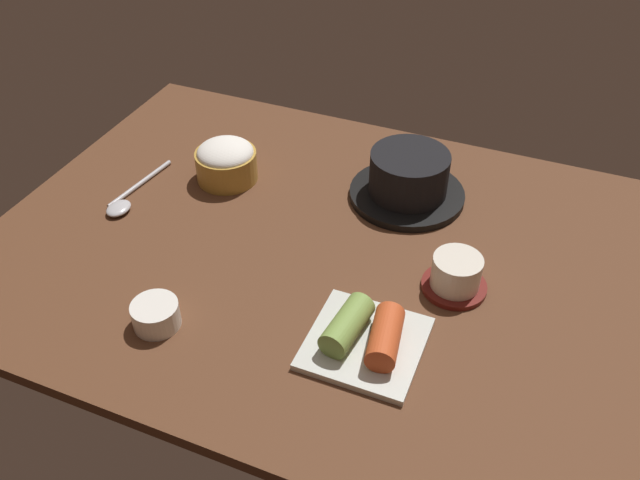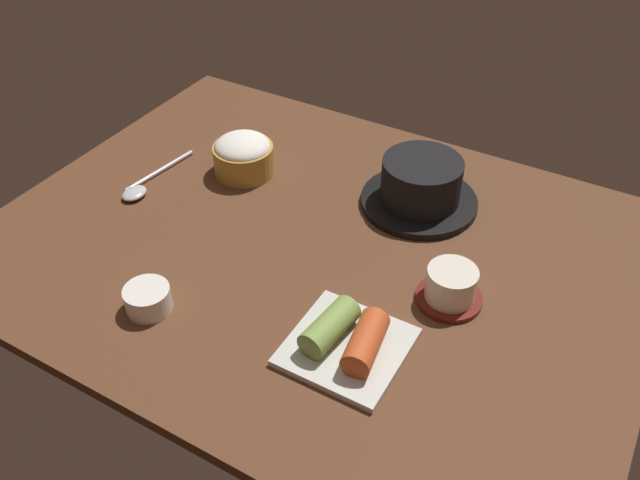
{
  "view_description": "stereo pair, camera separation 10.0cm",
  "coord_description": "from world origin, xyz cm",
  "px_view_note": "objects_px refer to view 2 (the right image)",
  "views": [
    {
      "loc": [
        31.35,
        -73.13,
        69.5
      ],
      "look_at": [
        2.0,
        -2.0,
        5.0
      ],
      "focal_mm": 37.61,
      "sensor_mm": 36.0,
      "label": 1
    },
    {
      "loc": [
        40.35,
        -68.71,
        69.5
      ],
      "look_at": [
        2.0,
        -2.0,
        5.0
      ],
      "focal_mm": 37.61,
      "sensor_mm": 36.0,
      "label": 2
    }
  ],
  "objects_px": {
    "kimchi_plate": "(347,340)",
    "spoon": "(143,186)",
    "stone_pot": "(421,185)",
    "tea_cup_with_saucer": "(451,286)",
    "side_bowl_near": "(148,298)",
    "rice_bowl": "(243,155)"
  },
  "relations": [
    {
      "from": "stone_pot",
      "to": "tea_cup_with_saucer",
      "type": "height_order",
      "value": "stone_pot"
    },
    {
      "from": "side_bowl_near",
      "to": "spoon",
      "type": "distance_m",
      "value": 0.29
    },
    {
      "from": "kimchi_plate",
      "to": "spoon",
      "type": "relative_size",
      "value": 0.84
    },
    {
      "from": "stone_pot",
      "to": "rice_bowl",
      "type": "xyz_separation_m",
      "value": [
        -0.31,
        -0.07,
        -0.0
      ]
    },
    {
      "from": "tea_cup_with_saucer",
      "to": "spoon",
      "type": "xyz_separation_m",
      "value": [
        -0.56,
        -0.01,
        -0.02
      ]
    },
    {
      "from": "rice_bowl",
      "to": "tea_cup_with_saucer",
      "type": "bearing_deg",
      "value": -15.57
    },
    {
      "from": "tea_cup_with_saucer",
      "to": "spoon",
      "type": "distance_m",
      "value": 0.56
    },
    {
      "from": "side_bowl_near",
      "to": "stone_pot",
      "type": "bearing_deg",
      "value": 60.82
    },
    {
      "from": "spoon",
      "to": "kimchi_plate",
      "type": "bearing_deg",
      "value": -16.84
    },
    {
      "from": "stone_pot",
      "to": "side_bowl_near",
      "type": "distance_m",
      "value": 0.47
    },
    {
      "from": "rice_bowl",
      "to": "tea_cup_with_saucer",
      "type": "xyz_separation_m",
      "value": [
        0.44,
        -0.12,
        -0.01
      ]
    },
    {
      "from": "tea_cup_with_saucer",
      "to": "kimchi_plate",
      "type": "relative_size",
      "value": 0.63
    },
    {
      "from": "stone_pot",
      "to": "tea_cup_with_saucer",
      "type": "relative_size",
      "value": 2.06
    },
    {
      "from": "stone_pot",
      "to": "spoon",
      "type": "bearing_deg",
      "value": -155.56
    },
    {
      "from": "spoon",
      "to": "stone_pot",
      "type": "bearing_deg",
      "value": 24.44
    },
    {
      "from": "tea_cup_with_saucer",
      "to": "side_bowl_near",
      "type": "bearing_deg",
      "value": -147.94
    },
    {
      "from": "stone_pot",
      "to": "rice_bowl",
      "type": "height_order",
      "value": "stone_pot"
    },
    {
      "from": "stone_pot",
      "to": "spoon",
      "type": "distance_m",
      "value": 0.47
    },
    {
      "from": "stone_pot",
      "to": "rice_bowl",
      "type": "bearing_deg",
      "value": -167.9
    },
    {
      "from": "rice_bowl",
      "to": "tea_cup_with_saucer",
      "type": "height_order",
      "value": "rice_bowl"
    },
    {
      "from": "rice_bowl",
      "to": "kimchi_plate",
      "type": "relative_size",
      "value": 0.71
    },
    {
      "from": "kimchi_plate",
      "to": "spoon",
      "type": "xyz_separation_m",
      "value": [
        -0.48,
        0.14,
        -0.01
      ]
    }
  ]
}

